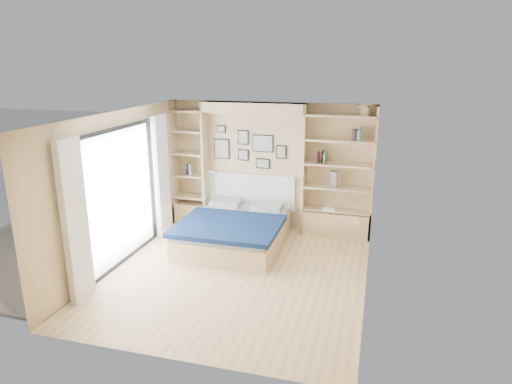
# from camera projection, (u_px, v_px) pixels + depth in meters

# --- Properties ---
(ground) EXTENTS (4.50, 4.50, 0.00)m
(ground) POSITION_uv_depth(u_px,v_px,m) (237.00, 274.00, 7.25)
(ground) COLOR #DFBD7E
(ground) RESTS_ON ground
(room_shell) EXTENTS (4.50, 4.50, 4.50)m
(room_shell) POSITION_uv_depth(u_px,v_px,m) (241.00, 183.00, 8.46)
(room_shell) COLOR tan
(room_shell) RESTS_ON ground
(bed) EXTENTS (1.79, 2.21, 1.07)m
(bed) POSITION_uv_depth(u_px,v_px,m) (235.00, 230.00, 8.33)
(bed) COLOR tan
(bed) RESTS_ON ground
(photo_gallery) EXTENTS (1.48, 0.02, 0.82)m
(photo_gallery) POSITION_uv_depth(u_px,v_px,m) (248.00, 148.00, 8.97)
(photo_gallery) COLOR black
(photo_gallery) RESTS_ON ground
(reading_lamps) EXTENTS (1.92, 0.12, 0.15)m
(reading_lamps) POSITION_uv_depth(u_px,v_px,m) (252.00, 175.00, 8.87)
(reading_lamps) COLOR silver
(reading_lamps) RESTS_ON ground
(shelf_decor) EXTENTS (3.54, 0.23, 2.03)m
(shelf_decor) POSITION_uv_depth(u_px,v_px,m) (323.00, 149.00, 8.43)
(shelf_decor) COLOR #A51E1E
(shelf_decor) RESTS_ON ground
(deck) EXTENTS (3.20, 4.00, 0.05)m
(deck) POSITION_uv_depth(u_px,v_px,m) (45.00, 250.00, 8.16)
(deck) COLOR #6D6250
(deck) RESTS_ON ground
(deck_chair) EXTENTS (0.71, 0.95, 0.86)m
(deck_chair) POSITION_uv_depth(u_px,v_px,m) (96.00, 209.00, 9.04)
(deck_chair) COLOR tan
(deck_chair) RESTS_ON ground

